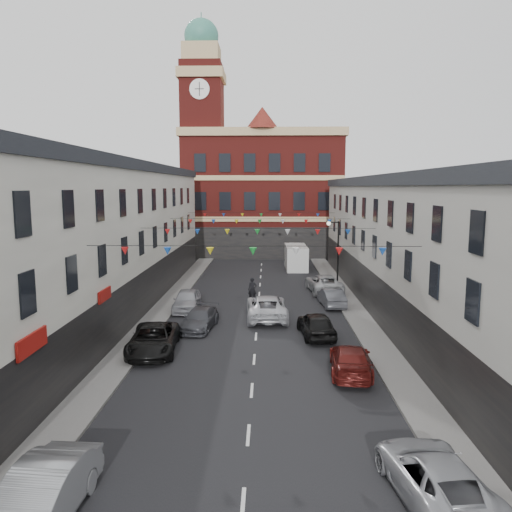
# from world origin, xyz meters

# --- Properties ---
(ground) EXTENTS (160.00, 160.00, 0.00)m
(ground) POSITION_xyz_m (0.00, 0.00, 0.00)
(ground) COLOR black
(ground) RESTS_ON ground
(pavement_left) EXTENTS (1.80, 64.00, 0.15)m
(pavement_left) POSITION_xyz_m (-6.90, 2.00, 0.07)
(pavement_left) COLOR #605E5B
(pavement_left) RESTS_ON ground
(pavement_right) EXTENTS (1.80, 64.00, 0.15)m
(pavement_right) POSITION_xyz_m (6.90, 2.00, 0.07)
(pavement_right) COLOR #605E5B
(pavement_right) RESTS_ON ground
(terrace_left) EXTENTS (8.40, 56.00, 10.70)m
(terrace_left) POSITION_xyz_m (-11.78, 1.00, 5.35)
(terrace_left) COLOR beige
(terrace_left) RESTS_ON ground
(terrace_right) EXTENTS (8.40, 56.00, 9.70)m
(terrace_right) POSITION_xyz_m (11.78, 1.00, 4.85)
(terrace_right) COLOR beige
(terrace_right) RESTS_ON ground
(civic_building) EXTENTS (20.60, 13.30, 18.50)m
(civic_building) POSITION_xyz_m (0.00, 37.95, 8.14)
(civic_building) COLOR maroon
(civic_building) RESTS_ON ground
(clock_tower) EXTENTS (5.60, 5.60, 30.00)m
(clock_tower) POSITION_xyz_m (-7.50, 35.00, 14.93)
(clock_tower) COLOR maroon
(clock_tower) RESTS_ON ground
(distant_hill) EXTENTS (40.00, 14.00, 10.00)m
(distant_hill) POSITION_xyz_m (-4.00, 62.00, 5.00)
(distant_hill) COLOR #2B4A22
(distant_hill) RESTS_ON ground
(street_lamp) EXTENTS (1.10, 0.36, 6.00)m
(street_lamp) POSITION_xyz_m (6.55, 14.00, 3.90)
(street_lamp) COLOR black
(street_lamp) RESTS_ON ground
(car_left_b) EXTENTS (1.89, 4.82, 1.56)m
(car_left_b) POSITION_xyz_m (-5.32, -16.96, 0.78)
(car_left_b) COLOR gray
(car_left_b) RESTS_ON ground
(car_left_c) EXTENTS (2.87, 5.50, 1.48)m
(car_left_c) POSITION_xyz_m (-5.50, -3.02, 0.74)
(car_left_c) COLOR black
(car_left_c) RESTS_ON ground
(car_left_d) EXTENTS (2.35, 4.63, 1.29)m
(car_left_d) POSITION_xyz_m (-3.60, 1.53, 0.64)
(car_left_d) COLOR #3B3D43
(car_left_d) RESTS_ON ground
(car_left_e) EXTENTS (1.94, 4.53, 1.53)m
(car_left_e) POSITION_xyz_m (-5.16, 6.28, 0.76)
(car_left_e) COLOR #97989F
(car_left_e) RESTS_ON ground
(car_right_b) EXTENTS (2.92, 5.27, 1.40)m
(car_right_b) POSITION_xyz_m (5.50, -15.65, 0.70)
(car_right_b) COLOR #9EA0A6
(car_right_b) RESTS_ON ground
(car_right_c) EXTENTS (2.38, 4.90, 1.37)m
(car_right_c) POSITION_xyz_m (4.68, -5.88, 0.69)
(car_right_c) COLOR #5A1512
(car_right_c) RESTS_ON ground
(car_right_d) EXTENTS (2.27, 4.65, 1.53)m
(car_right_d) POSITION_xyz_m (3.61, 0.03, 0.76)
(car_right_d) COLOR black
(car_right_d) RESTS_ON ground
(car_right_e) EXTENTS (1.84, 4.30, 1.38)m
(car_right_e) POSITION_xyz_m (5.50, 7.79, 0.69)
(car_right_e) COLOR #494A50
(car_right_e) RESTS_ON ground
(car_right_f) EXTENTS (3.07, 5.73, 1.53)m
(car_right_f) POSITION_xyz_m (5.50, 12.90, 0.76)
(car_right_f) COLOR #A6A7AB
(car_right_f) RESTS_ON ground
(moving_car) EXTENTS (2.92, 5.89, 1.61)m
(moving_car) POSITION_xyz_m (0.64, 4.19, 0.80)
(moving_car) COLOR silver
(moving_car) RESTS_ON ground
(white_van) EXTENTS (2.32, 5.84, 2.57)m
(white_van) POSITION_xyz_m (3.80, 25.03, 1.28)
(white_van) COLOR silver
(white_van) RESTS_ON ground
(pedestrian) EXTENTS (0.72, 0.51, 1.86)m
(pedestrian) POSITION_xyz_m (-0.50, 9.35, 0.93)
(pedestrian) COLOR black
(pedestrian) RESTS_ON ground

